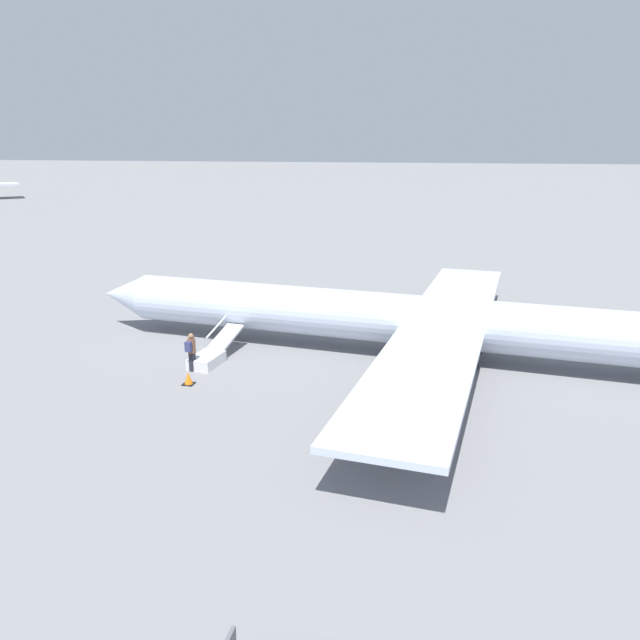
# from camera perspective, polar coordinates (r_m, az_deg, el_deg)

# --- Properties ---
(ground_plane) EXTENTS (600.00, 600.00, 0.00)m
(ground_plane) POSITION_cam_1_polar(r_m,az_deg,el_deg) (29.89, 8.37, -3.36)
(ground_plane) COLOR slate
(airplane_main) EXTENTS (34.51, 26.79, 6.17)m
(airplane_main) POSITION_cam_1_polar(r_m,az_deg,el_deg) (29.21, 10.32, -0.13)
(airplane_main) COLOR silver
(airplane_main) RESTS_ON ground
(boarding_stairs) EXTENTS (1.38, 4.09, 1.59)m
(boarding_stairs) POSITION_cam_1_polar(r_m,az_deg,el_deg) (29.14, -9.97, -3.19)
(boarding_stairs) COLOR silver
(boarding_stairs) RESTS_ON ground
(passenger) EXTENTS (0.36, 0.55, 1.74)m
(passenger) POSITION_cam_1_polar(r_m,az_deg,el_deg) (28.04, -11.69, -2.66)
(passenger) COLOR #23232D
(passenger) RESTS_ON ground
(traffic_cone_near_stairs) EXTENTS (0.48, 0.48, 0.53)m
(traffic_cone_near_stairs) POSITION_cam_1_polar(r_m,az_deg,el_deg) (26.81, -11.94, -5.28)
(traffic_cone_near_stairs) COLOR black
(traffic_cone_near_stairs) RESTS_ON ground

